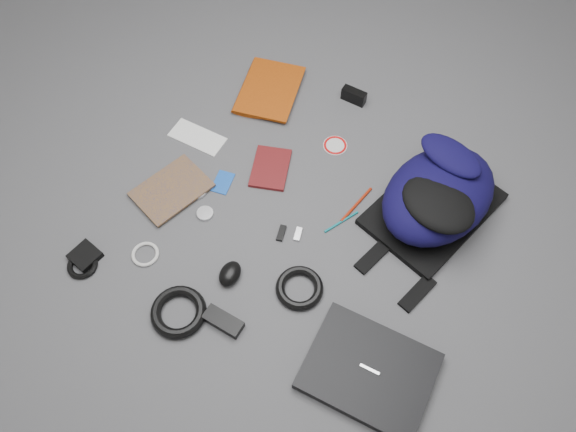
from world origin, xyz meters
The scene contains 23 objects.
ground centered at (0.00, 0.00, 0.00)m, with size 4.00×4.00×0.00m, color #4F4F51.
backpack centered at (0.37, 0.27, 0.09)m, with size 0.31×0.45×0.19m, color black, non-canonical shape.
laptop centered at (0.44, -0.29, 0.02)m, with size 0.33×0.26×0.03m, color black.
textbook_red centered at (-0.43, 0.38, 0.01)m, with size 0.20×0.27×0.03m, color #883107.
comic_book centered at (-0.45, -0.09, 0.01)m, with size 0.17×0.23×0.02m, color #B9790D.
envelope centered at (-0.44, 0.11, 0.00)m, with size 0.19×0.09×0.00m, color white.
dvd_case centered at (-0.15, 0.13, 0.01)m, with size 0.12×0.16×0.01m, color #480E0F.
compact_camera centered at (-0.06, 0.54, 0.02)m, with size 0.09×0.03×0.05m, color black.
sticker_disc centered at (-0.02, 0.33, 0.00)m, with size 0.08×0.08×0.00m, color silver.
pen_teal centered at (0.15, 0.08, 0.00)m, with size 0.01×0.01×0.13m, color #0D6C75.
pen_red centered at (0.16, 0.16, 0.00)m, with size 0.01×0.01×0.16m, color maroon.
id_badge centered at (-0.25, 0.00, 0.00)m, with size 0.06×0.09×0.00m, color blue.
usb_black centered at (0.01, -0.06, 0.00)m, with size 0.02×0.05×0.01m, color black.
usb_silver centered at (0.06, -0.03, 0.00)m, with size 0.02×0.05×0.01m, color silver.
mouse centered at (-0.04, -0.26, 0.02)m, with size 0.06×0.08×0.04m, color black.
headphone_left centered at (-0.30, -0.07, 0.01)m, with size 0.05×0.05×0.01m, color #ADADAF.
headphone_right centered at (-0.23, -0.12, 0.01)m, with size 0.05×0.05×0.01m, color silver.
cable_coil centered at (0.15, -0.18, 0.01)m, with size 0.14×0.14×0.03m, color black.
power_brick centered at (0.03, -0.38, 0.01)m, with size 0.11×0.05×0.03m, color black.
power_cord_coil centered at (-0.10, -0.43, 0.02)m, with size 0.16×0.16×0.03m, color black.
pouch centered at (-0.45, -0.44, 0.01)m, with size 0.08×0.08×0.02m, color black.
earbud_coil centered at (-0.43, -0.46, 0.01)m, with size 0.09×0.09×0.02m, color black.
white_cable_coil centered at (-0.30, -0.33, 0.01)m, with size 0.08×0.08×0.01m, color silver.
Camera 1 is at (0.47, -0.75, 1.52)m, focal length 35.00 mm.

